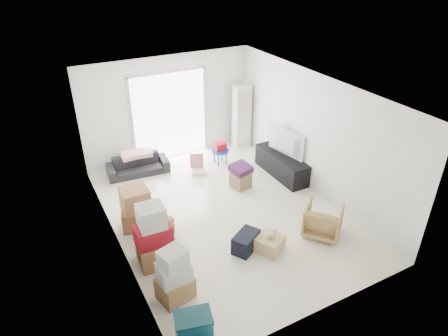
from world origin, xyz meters
name	(u,v)px	position (x,y,z in m)	size (l,w,h in m)	color
room_shell	(225,157)	(0.00, 0.00, 1.35)	(4.98, 6.48, 3.18)	white
sliding_door	(170,113)	(0.00, 2.98, 1.24)	(2.10, 0.04, 2.33)	white
ac_tower	(242,117)	(1.95, 2.65, 0.88)	(0.45, 0.30, 1.75)	white
tv_console	(281,165)	(2.00, 0.77, 0.27)	(0.49, 1.65, 0.55)	black
television	(282,152)	(2.00, 0.77, 0.62)	(1.11, 0.64, 0.15)	black
sofa	(138,163)	(-1.10, 2.50, 0.29)	(1.50, 0.44, 0.59)	#242429
pillow_left	(129,151)	(-1.27, 2.53, 0.65)	(0.38, 0.30, 0.12)	#F3B1C0
pillow_right	(144,148)	(-0.89, 2.50, 0.65)	(0.37, 0.30, 0.13)	#F3B1C0
armchair	(323,219)	(1.37, -1.52, 0.35)	(0.69, 0.64, 0.70)	#A37A48
storage_bins	(194,331)	(-1.90, -2.64, 0.30)	(0.59, 0.47, 0.60)	#15576A
box_stack_a	(174,277)	(-1.80, -1.69, 0.43)	(0.61, 0.55, 0.97)	#996545
box_stack_b	(154,239)	(-1.80, -0.73, 0.52)	(0.67, 0.62, 1.19)	#996545
box_stack_c	(136,209)	(-1.77, 0.41, 0.43)	(0.70, 0.63, 0.89)	#996545
loose_box	(159,227)	(-1.49, -0.05, 0.19)	(0.45, 0.45, 0.37)	#996545
duffel_bag	(246,242)	(-0.20, -1.22, 0.18)	(0.55, 0.33, 0.35)	black
ottoman	(241,180)	(0.82, 0.74, 0.20)	(0.39, 0.39, 0.39)	olive
blanket	(241,170)	(0.82, 0.74, 0.46)	(0.43, 0.43, 0.14)	#4A2050
kids_table	(220,149)	(0.94, 1.99, 0.42)	(0.45, 0.45, 0.59)	#0C2CBA
toy_walker	(198,167)	(0.24, 1.84, 0.13)	(0.45, 0.44, 0.48)	silver
wood_crate	(270,244)	(0.18, -1.45, 0.15)	(0.45, 0.45, 0.30)	tan
plush_bunny	(271,234)	(0.21, -1.44, 0.36)	(0.25, 0.15, 0.12)	#B2ADA8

